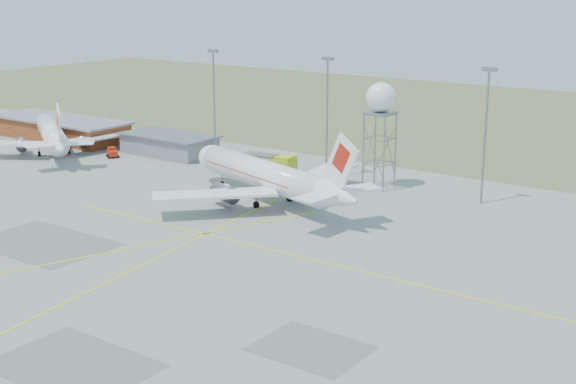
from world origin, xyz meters
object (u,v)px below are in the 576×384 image
Objects in this scene: airliner_main at (267,176)px; fire_truck at (268,166)px; radar_tower at (380,129)px; baggage_tug at (112,154)px; airliner_far at (52,135)px.

fire_truck is at bearing -35.96° from airliner_main.
radar_tower reaches higher than baggage_tug.
fire_truck is (-9.43, 12.59, -2.09)m from airliner_main.
airliner_far is at bearing -176.12° from fire_truck.
fire_truck is at bearing -164.40° from radar_tower.
airliner_far reaches higher than fire_truck.
baggage_tug is (-33.85, -4.47, -1.25)m from fire_truck.
radar_tower is 20.83m from fire_truck.
airliner_far is (-55.39, 3.95, -0.38)m from airliner_main.
airliner_main reaches higher than baggage_tug.
radar_tower is at bearing -134.77° from airliner_far.
radar_tower is at bearing 8.83° from fire_truck.
radar_tower is (64.62, 13.85, 5.94)m from airliner_far.
baggage_tug is at bearing -179.24° from fire_truck.
airliner_far is 66.36m from radar_tower.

